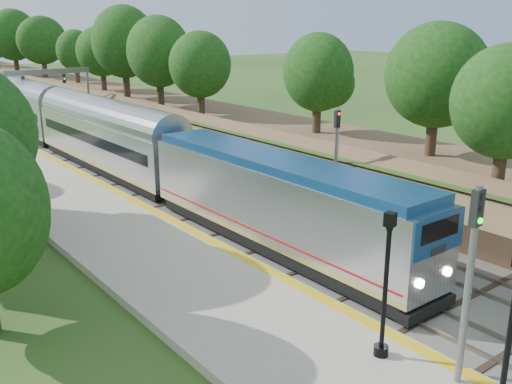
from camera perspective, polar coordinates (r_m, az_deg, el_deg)
trackbed at (r=66.40m, az=-21.39°, el=6.31°), size 9.50×170.00×0.28m
platform at (r=24.35m, az=-6.36°, el=-8.75°), size 6.40×68.00×0.38m
yellow_stripe at (r=25.73m, az=-0.94°, el=-6.73°), size 0.55×68.00×0.01m
embankment at (r=68.94m, az=-14.88°, el=8.82°), size 10.64×170.00×11.70m
signal_gantry at (r=61.19m, az=-20.02°, el=10.18°), size 8.40×0.38×6.20m
lamppost_mid at (r=16.30m, az=23.86°, el=-14.25°), size 0.49×0.49×4.94m
lamppost_far at (r=18.30m, az=12.77°, el=-9.92°), size 0.47×0.47×4.79m
signal_platform at (r=17.02m, az=20.64°, el=-6.93°), size 0.35×0.28×6.02m
signal_farside at (r=32.29m, az=8.01°, el=4.20°), size 0.33×0.26×5.93m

